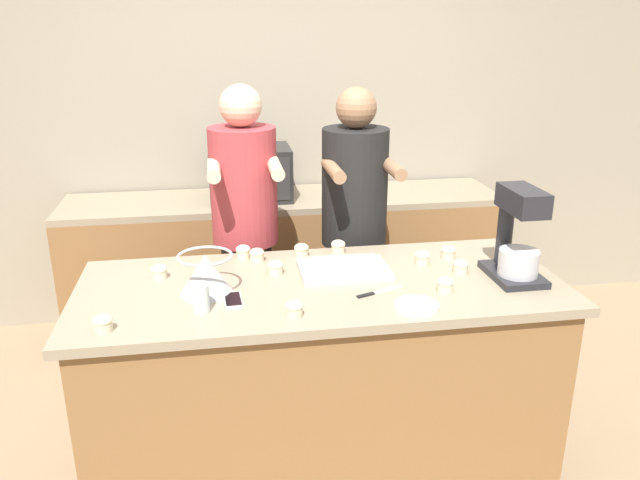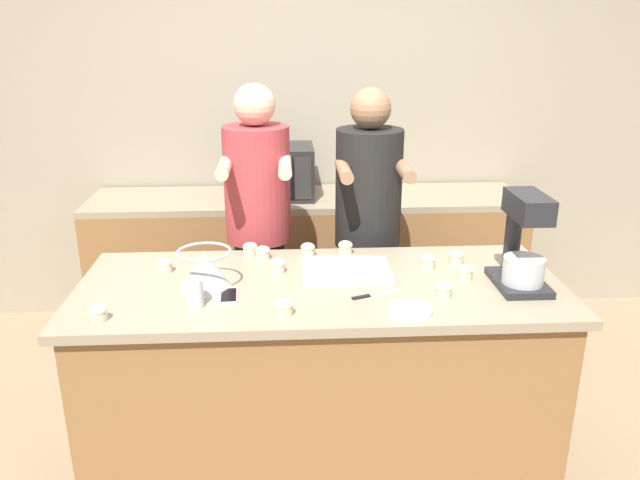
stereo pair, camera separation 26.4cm
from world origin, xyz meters
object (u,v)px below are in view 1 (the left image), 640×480
person_right (354,240)px  cupcake_5 (275,267)px  stand_mixer (517,239)px  microwave_oven (250,173)px  drinking_glass (201,298)px  person_left (246,243)px  cupcake_9 (422,257)px  cell_phone (233,300)px  cupcake_7 (338,246)px  cupcake_8 (448,252)px  cupcake_3 (257,255)px  cupcake_4 (103,323)px  cupcake_6 (294,308)px  mixing_bowl (206,273)px  cupcake_2 (159,271)px  knife (377,292)px  cupcake_10 (445,285)px  baking_tray (344,268)px  cupcake_0 (243,252)px  small_plate (417,306)px  cupcake_1 (461,266)px  cupcake_11 (301,250)px

person_right → cupcake_5: size_ratio=24.66×
person_right → stand_mixer: person_right is taller
microwave_oven → drinking_glass: microwave_oven is taller
person_left → cupcake_9: bearing=-34.5°
person_left → person_right: (0.58, 0.00, -0.01)m
person_right → cell_phone: 1.05m
stand_mixer → cupcake_7: (-0.69, 0.43, -0.15)m
cupcake_8 → cupcake_3: bearing=173.0°
cupcake_4 → cupcake_7: same height
cupcake_6 → mixing_bowl: bearing=140.1°
microwave_oven → cupcake_8: bearing=-56.0°
mixing_bowl → person_left: bearing=74.4°
cupcake_6 → cupcake_8: 0.93m
person_left → cupcake_2: bearing=-127.9°
drinking_glass → cupcake_4: drinking_glass is taller
cupcake_7 → cupcake_2: bearing=-167.2°
knife → cupcake_10: bearing=-6.2°
mixing_bowl → drinking_glass: 0.18m
baking_tray → cupcake_0: bearing=149.8°
cupcake_3 → cupcake_5: bearing=-67.6°
cupcake_4 → cupcake_9: same height
cupcake_7 → cupcake_10: bearing=-56.5°
cupcake_0 → small_plate: bearing=-45.9°
stand_mixer → baking_tray: bearing=165.8°
cupcake_9 → cupcake_7: bearing=149.4°
cupcake_1 → cupcake_3: 0.93m
cupcake_4 → cupcake_5: bearing=33.2°
cell_phone → cupcake_11: size_ratio=2.15×
knife → cupcake_7: (-0.07, 0.49, 0.03)m
cupcake_6 → cupcake_0: bearing=103.8°
person_left → mixing_bowl: bearing=-105.6°
drinking_glass → cupcake_5: bearing=46.3°
cupcake_0 → cupcake_5: bearing=-59.7°
small_plate → cupcake_9: cupcake_9 is taller
person_left → cupcake_9: (0.78, -0.54, 0.07)m
mixing_bowl → drinking_glass: bearing=-96.1°
cupcake_3 → cupcake_0: bearing=138.3°
stand_mixer → microwave_oven: bearing=124.4°
microwave_oven → cupcake_1: bearing=-59.8°
cupcake_6 → cupcake_11: 0.64m
mixing_bowl → knife: 0.71m
cupcake_0 → cupcake_8: 0.97m
person_left → microwave_oven: person_left is taller
cupcake_2 → cupcake_10: 1.22m
cupcake_2 → cupcake_9: same height
small_plate → cupcake_9: bearing=69.3°
microwave_oven → cupcake_10: bearing=-66.7°
microwave_oven → cupcake_2: bearing=-110.1°
cupcake_6 → cupcake_9: bearing=34.2°
cupcake_2 → cupcake_11: 0.67m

